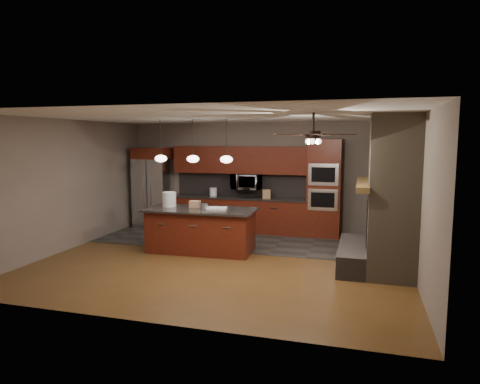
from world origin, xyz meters
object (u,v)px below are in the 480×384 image
(microwave, at_px, (246,182))
(paint_can, at_px, (204,207))
(kitchen_island, at_px, (201,230))
(paint_tray, at_px, (217,208))
(oven_tower, at_px, (324,188))
(cardboard_box, at_px, (195,204))
(refrigerator, at_px, (153,188))
(white_bucket, at_px, (169,199))
(counter_box, at_px, (267,194))
(counter_bucket, at_px, (213,192))

(microwave, relative_size, paint_can, 4.05)
(kitchen_island, xyz_separation_m, paint_tray, (0.35, 0.03, 0.48))
(oven_tower, relative_size, cardboard_box, 10.86)
(oven_tower, height_order, cardboard_box, oven_tower)
(refrigerator, bearing_deg, white_bucket, -54.45)
(kitchen_island, distance_m, white_bucket, 0.99)
(oven_tower, relative_size, microwave, 3.25)
(kitchen_island, bearing_deg, cardboard_box, 137.78)
(kitchen_island, xyz_separation_m, cardboard_box, (-0.20, 0.17, 0.53))
(microwave, height_order, counter_box, microwave)
(white_bucket, height_order, cardboard_box, white_bucket)
(microwave, bearing_deg, paint_can, -97.74)
(oven_tower, xyz_separation_m, kitchen_island, (-2.37, -2.16, -0.73))
(kitchen_island, xyz_separation_m, counter_bucket, (-0.49, 2.17, 0.54))
(counter_box, bearing_deg, kitchen_island, -122.88)
(microwave, distance_m, paint_can, 2.31)
(paint_can, height_order, counter_bucket, counter_bucket)
(refrigerator, relative_size, paint_tray, 5.26)
(paint_can, distance_m, cardboard_box, 0.36)
(white_bucket, bearing_deg, refrigerator, 125.55)
(refrigerator, height_order, paint_tray, refrigerator)
(paint_tray, bearing_deg, counter_box, 63.68)
(paint_tray, height_order, counter_box, counter_box)
(kitchen_island, relative_size, counter_bucket, 10.87)
(microwave, height_order, refrigerator, refrigerator)
(refrigerator, height_order, counter_box, refrigerator)
(white_bucket, bearing_deg, kitchen_island, -7.30)
(refrigerator, bearing_deg, microwave, 2.91)
(microwave, xyz_separation_m, white_bucket, (-1.16, -2.12, -0.22))
(cardboard_box, height_order, counter_bucket, counter_bucket)
(refrigerator, xyz_separation_m, paint_tray, (2.54, -2.06, -0.14))
(paint_tray, xyz_separation_m, counter_box, (0.60, 2.09, 0.07))
(refrigerator, relative_size, kitchen_island, 0.91)
(kitchen_island, distance_m, paint_can, 0.53)
(white_bucket, xyz_separation_m, cardboard_box, (0.57, 0.07, -0.09))
(kitchen_island, bearing_deg, white_bucket, 170.87)
(microwave, bearing_deg, kitchen_island, -100.12)
(oven_tower, bearing_deg, paint_tray, -133.46)
(kitchen_island, distance_m, cardboard_box, 0.58)
(oven_tower, distance_m, counter_bucket, 2.86)
(paint_can, bearing_deg, kitchen_island, 152.96)
(white_bucket, xyz_separation_m, paint_can, (0.85, -0.14, -0.10))
(refrigerator, relative_size, white_bucket, 6.74)
(oven_tower, height_order, counter_bucket, oven_tower)
(counter_bucket, xyz_separation_m, counter_box, (1.44, -0.05, 0.00))
(microwave, relative_size, cardboard_box, 3.34)
(counter_bucket, bearing_deg, paint_tray, -68.57)
(refrigerator, height_order, kitchen_island, refrigerator)
(white_bucket, distance_m, cardboard_box, 0.58)
(counter_bucket, bearing_deg, paint_can, -75.43)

